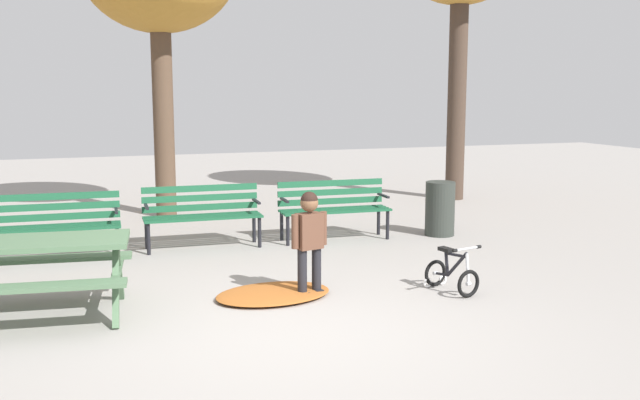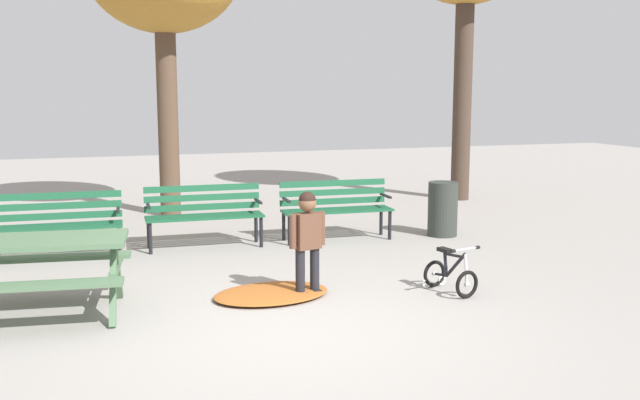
{
  "view_description": "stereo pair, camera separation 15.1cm",
  "coord_description": "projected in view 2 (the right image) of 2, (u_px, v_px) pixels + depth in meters",
  "views": [
    {
      "loc": [
        -1.82,
        -5.98,
        2.18
      ],
      "look_at": [
        1.03,
        2.05,
        0.85
      ],
      "focal_mm": 40.21,
      "sensor_mm": 36.0,
      "label": 1
    },
    {
      "loc": [
        -1.67,
        -6.03,
        2.18
      ],
      "look_at": [
        1.03,
        2.05,
        0.85
      ],
      "focal_mm": 40.21,
      "sensor_mm": 36.0,
      "label": 2
    }
  ],
  "objects": [
    {
      "name": "child_standing",
      "position": [
        307.0,
        235.0,
        7.51
      ],
      "size": [
        0.42,
        0.22,
        1.12
      ],
      "color": "black",
      "rests_on": "ground"
    },
    {
      "name": "kids_bicycle",
      "position": [
        450.0,
        274.0,
        7.71
      ],
      "size": [
        0.46,
        0.61,
        0.54
      ],
      "color": "black",
      "rests_on": "ground"
    },
    {
      "name": "park_bench_far_left",
      "position": [
        58.0,
        220.0,
        9.18
      ],
      "size": [
        1.62,
        0.54,
        0.85
      ],
      "color": "#195133",
      "rests_on": "ground"
    },
    {
      "name": "park_bench_left",
      "position": [
        204.0,
        211.0,
        9.89
      ],
      "size": [
        1.62,
        0.51,
        0.85
      ],
      "color": "#195133",
      "rests_on": "ground"
    },
    {
      "name": "ground",
      "position": [
        285.0,
        331.0,
        6.51
      ],
      "size": [
        36.0,
        36.0,
        0.0
      ],
      "primitive_type": "plane",
      "color": "gray"
    },
    {
      "name": "trash_bin",
      "position": [
        443.0,
        209.0,
        10.66
      ],
      "size": [
        0.44,
        0.44,
        0.81
      ],
      "primitive_type": "cylinder",
      "color": "#2D332D",
      "rests_on": "ground"
    },
    {
      "name": "park_bench_right",
      "position": [
        335.0,
        205.0,
        10.4
      ],
      "size": [
        1.62,
        0.53,
        0.85
      ],
      "color": "#195133",
      "rests_on": "ground"
    },
    {
      "name": "picnic_table",
      "position": [
        29.0,
        257.0,
        6.82
      ],
      "size": [
        1.95,
        1.55,
        0.79
      ],
      "color": "#4C6B4C",
      "rests_on": "ground"
    },
    {
      "name": "leaf_pile",
      "position": [
        271.0,
        293.0,
        7.58
      ],
      "size": [
        1.34,
        1.01,
        0.07
      ],
      "primitive_type": "ellipsoid",
      "rotation": [
        0.0,
        0.0,
        0.11
      ],
      "color": "#9E5623",
      "rests_on": "ground"
    }
  ]
}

